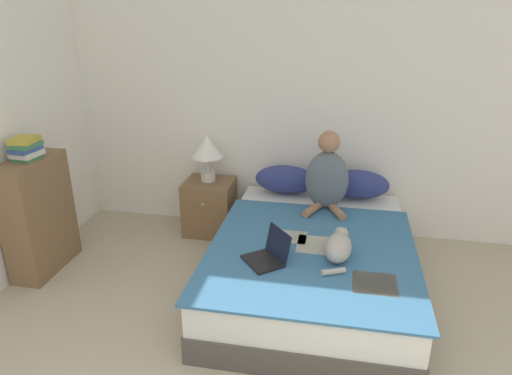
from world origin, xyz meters
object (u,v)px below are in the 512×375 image
object	(u,v)px
bookshelf	(39,216)
nightstand	(210,207)
bed	(312,263)
pillow_near	(286,179)
pillow_far	(357,184)
table_lamp	(207,149)
person_sitting	(327,177)
cat_tabby	(338,247)
laptop_open	(268,255)
book_stack_top	(26,148)

from	to	relation	value
bookshelf	nightstand	bearing A→B (deg)	37.79
bed	pillow_near	xyz separation A→B (m)	(-0.34, 0.90, 0.37)
pillow_far	table_lamp	world-z (taller)	table_lamp
person_sitting	table_lamp	bearing A→B (deg)	167.40
person_sitting	cat_tabby	bearing A→B (deg)	-81.54
pillow_far	person_sitting	size ratio (longest dim) A/B	0.84
bed	person_sitting	xyz separation A→B (m)	(0.06, 0.60, 0.54)
person_sitting	laptop_open	bearing A→B (deg)	-109.55
bookshelf	pillow_far	bearing A→B (deg)	20.78
pillow_far	laptop_open	xyz separation A→B (m)	(-0.64, -1.32, -0.09)
pillow_near	pillow_far	world-z (taller)	same
person_sitting	bed	bearing A→B (deg)	-95.89
table_lamp	book_stack_top	world-z (taller)	book_stack_top
cat_tabby	bookshelf	world-z (taller)	bookshelf
pillow_far	table_lamp	distance (m)	1.49
cat_tabby	laptop_open	size ratio (longest dim) A/B	1.26
pillow_near	cat_tabby	xyz separation A→B (m)	(0.54, -1.19, -0.04)
bed	bookshelf	xyz separation A→B (m)	(-2.35, -0.12, 0.28)
cat_tabby	nightstand	size ratio (longest dim) A/B	0.88
cat_tabby	book_stack_top	world-z (taller)	book_stack_top
laptop_open	bookshelf	world-z (taller)	bookshelf
pillow_far	laptop_open	world-z (taller)	pillow_far
bed	person_sitting	distance (m)	0.81
bed	table_lamp	bearing A→B (deg)	142.39
pillow_far	pillow_near	bearing A→B (deg)	180.00
pillow_far	person_sitting	distance (m)	0.44
bookshelf	book_stack_top	xyz separation A→B (m)	(-0.00, -0.00, 0.60)
nightstand	bookshelf	bearing A→B (deg)	-142.21
laptop_open	book_stack_top	world-z (taller)	book_stack_top
book_stack_top	cat_tabby	bearing A→B (deg)	-3.79
nightstand	table_lamp	size ratio (longest dim) A/B	1.18
pillow_far	bookshelf	xyz separation A→B (m)	(-2.69, -1.02, -0.10)
cat_tabby	person_sitting	bearing A→B (deg)	14.52
cat_tabby	pillow_far	bearing A→B (deg)	-0.98
bed	cat_tabby	xyz separation A→B (m)	(0.19, -0.29, 0.33)
bookshelf	book_stack_top	size ratio (longest dim) A/B	4.06
cat_tabby	table_lamp	bearing A→B (deg)	54.78
nightstand	table_lamp	xyz separation A→B (m)	(-0.01, 0.03, 0.61)
nightstand	book_stack_top	bearing A→B (deg)	-142.22
person_sitting	table_lamp	xyz separation A→B (m)	(-1.18, 0.26, 0.11)
person_sitting	book_stack_top	xyz separation A→B (m)	(-2.41, -0.72, 0.34)
table_lamp	pillow_near	bearing A→B (deg)	2.42
pillow_far	table_lamp	xyz separation A→B (m)	(-1.46, -0.03, 0.28)
cat_tabby	bookshelf	size ratio (longest dim) A/B	0.48
nightstand	table_lamp	bearing A→B (deg)	114.12
person_sitting	cat_tabby	world-z (taller)	person_sitting
pillow_near	bookshelf	distance (m)	2.25
bed	cat_tabby	size ratio (longest dim) A/B	4.34
pillow_near	book_stack_top	world-z (taller)	book_stack_top
laptop_open	table_lamp	size ratio (longest dim) A/B	0.82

